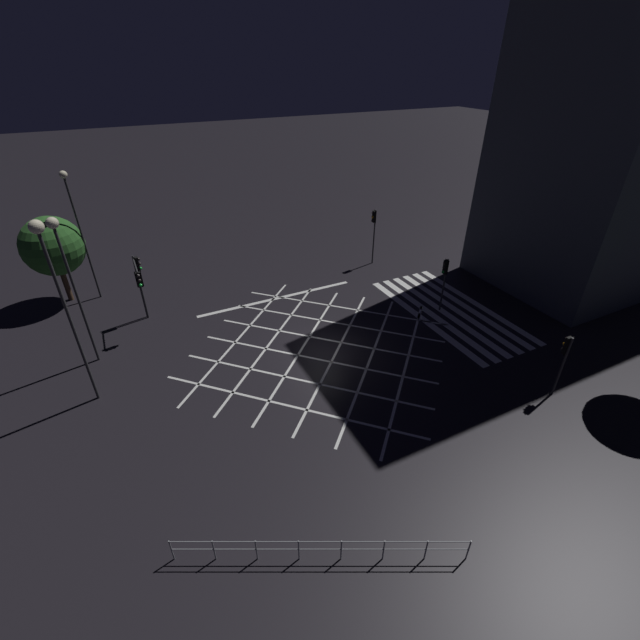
{
  "coord_description": "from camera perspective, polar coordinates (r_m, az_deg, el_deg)",
  "views": [
    {
      "loc": [
        -17.98,
        8.97,
        14.5
      ],
      "look_at": [
        0.0,
        0.0,
        1.96
      ],
      "focal_mm": 24.0,
      "sensor_mm": 36.0,
      "label": 1
    }
  ],
  "objects": [
    {
      "name": "ground_plane",
      "position": [
        24.77,
        0.0,
        -3.84
      ],
      "size": [
        200.0,
        200.0,
        0.0
      ],
      "primitive_type": "plane",
      "color": "black"
    },
    {
      "name": "road_markings",
      "position": [
        27.44,
        9.78,
        -0.43
      ],
      "size": [
        16.76,
        20.51,
        0.01
      ],
      "color": "silver",
      "rests_on": "ground_plane"
    },
    {
      "name": "traffic_light_ne_cross",
      "position": [
        28.45,
        -22.93,
        5.55
      ],
      "size": [
        0.36,
        0.39,
        4.24
      ],
      "rotation": [
        0.0,
        0.0,
        -1.57
      ],
      "color": "#2D2D30",
      "rests_on": "ground_plane"
    },
    {
      "name": "traffic_light_median_south",
      "position": [
        28.33,
        16.25,
        5.82
      ],
      "size": [
        0.36,
        0.39,
        3.64
      ],
      "rotation": [
        0.0,
        0.0,
        1.57
      ],
      "color": "#2D2D30",
      "rests_on": "ground_plane"
    },
    {
      "name": "traffic_light_ne_main",
      "position": [
        27.42,
        -22.97,
        4.8
      ],
      "size": [
        2.45,
        0.36,
        4.25
      ],
      "rotation": [
        0.0,
        0.0,
        3.14
      ],
      "color": "#2D2D30",
      "rests_on": "ground_plane"
    },
    {
      "name": "traffic_light_sw_main",
      "position": [
        23.36,
        29.82,
        -3.93
      ],
      "size": [
        0.39,
        0.36,
        3.39
      ],
      "color": "#2D2D30",
      "rests_on": "ground_plane"
    },
    {
      "name": "traffic_light_se_cross",
      "position": [
        34.21,
        7.18,
        12.32
      ],
      "size": [
        0.36,
        0.39,
        4.39
      ],
      "rotation": [
        0.0,
        0.0,
        1.57
      ],
      "color": "#2D2D30",
      "rests_on": "ground_plane"
    },
    {
      "name": "street_lamp_east",
      "position": [
        31.74,
        -29.71,
        11.79
      ],
      "size": [
        0.46,
        0.46,
        8.58
      ],
      "color": "#2D2D30",
      "rests_on": "ground_plane"
    },
    {
      "name": "street_lamp_west",
      "position": [
        24.25,
        -30.86,
        6.82
      ],
      "size": [
        0.56,
        0.56,
        8.15
      ],
      "color": "#2D2D30",
      "rests_on": "ground_plane"
    },
    {
      "name": "street_lamp_far",
      "position": [
        20.89,
        -31.9,
        4.95
      ],
      "size": [
        0.57,
        0.57,
        9.09
      ],
      "color": "#2D2D30",
      "rests_on": "ground_plane"
    },
    {
      "name": "street_tree_far",
      "position": [
        32.9,
        -32.05,
        8.32
      ],
      "size": [
        3.85,
        3.85,
        5.86
      ],
      "color": "#473323",
      "rests_on": "ground_plane"
    },
    {
      "name": "pedestrian_railing",
      "position": [
        15.95,
        0.0,
        -28.09
      ],
      "size": [
        4.44,
        8.85,
        1.05
      ],
      "rotation": [
        0.0,
        0.0,
        -2.03
      ],
      "color": "gray",
      "rests_on": "ground_plane"
    }
  ]
}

